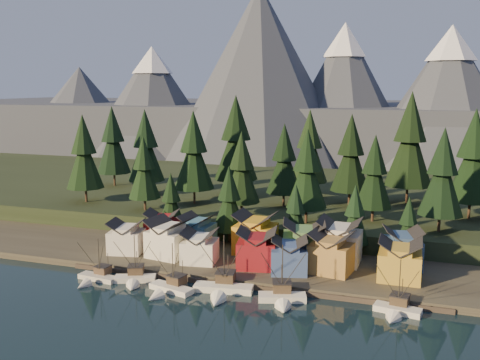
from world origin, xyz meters
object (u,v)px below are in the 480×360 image
(boat_3, at_px, (222,283))
(boat_6, at_px, (397,303))
(boat_0, at_px, (95,273))
(house_back_0, at_px, (162,227))
(house_front_0, at_px, (126,236))
(house_back_1, at_px, (197,231))
(boat_2, at_px, (168,283))
(boat_4, at_px, (283,290))
(house_front_1, at_px, (169,237))
(boat_1, at_px, (134,273))

(boat_3, xyz_separation_m, boat_6, (33.21, 0.70, -0.09))
(boat_0, xyz_separation_m, house_back_0, (4.03, 23.90, 4.19))
(house_back_0, bearing_deg, boat_6, -34.07)
(house_front_0, bearing_deg, house_back_1, 18.42)
(boat_0, height_order, boat_2, boat_2)
(boat_4, bearing_deg, boat_2, 169.69)
(boat_0, bearing_deg, boat_2, 3.80)
(boat_0, bearing_deg, house_back_0, 87.24)
(boat_4, bearing_deg, house_front_1, 138.44)
(house_back_0, bearing_deg, boat_3, -56.33)
(boat_3, bearing_deg, boat_4, -10.18)
(boat_0, bearing_deg, boat_3, 10.90)
(boat_2, height_order, house_front_0, boat_2)
(house_back_1, bearing_deg, house_front_1, -110.21)
(boat_0, distance_m, house_back_0, 24.60)
(boat_6, xyz_separation_m, house_back_0, (-56.97, 21.23, 3.83))
(boat_1, relative_size, house_back_1, 1.33)
(boat_4, relative_size, boat_6, 1.11)
(house_front_0, bearing_deg, boat_4, -29.72)
(boat_0, distance_m, house_front_0, 16.13)
(house_front_1, xyz_separation_m, house_back_0, (-5.50, 7.97, -0.17))
(boat_2, xyz_separation_m, house_back_0, (-13.33, 24.82, 3.97))
(boat_3, distance_m, house_front_0, 32.33)
(boat_2, relative_size, house_front_1, 1.10)
(boat_1, relative_size, house_front_0, 1.24)
(house_front_1, bearing_deg, house_front_0, -168.61)
(boat_4, distance_m, boat_6, 20.84)
(boat_3, distance_m, boat_4, 12.41)
(boat_3, bearing_deg, house_back_0, 129.42)
(boat_3, bearing_deg, house_front_1, 134.72)
(boat_0, distance_m, house_back_1, 27.73)
(boat_1, distance_m, house_back_0, 22.69)
(boat_2, relative_size, boat_4, 0.90)
(boat_2, distance_m, house_front_1, 19.04)
(boat_6, distance_m, house_back_0, 60.92)
(boat_1, height_order, boat_4, boat_4)
(boat_6, bearing_deg, boat_2, -164.86)
(boat_3, xyz_separation_m, house_front_1, (-18.26, 13.96, 3.91))
(boat_2, height_order, house_back_1, boat_2)
(boat_3, height_order, boat_4, boat_3)
(boat_6, height_order, house_front_1, house_front_1)
(house_front_0, xyz_separation_m, house_front_1, (10.86, 0.30, 0.66))
(boat_1, distance_m, boat_6, 52.71)
(boat_3, bearing_deg, boat_1, 172.21)
(boat_3, relative_size, boat_6, 1.21)
(boat_0, relative_size, boat_3, 0.75)
(boat_0, xyz_separation_m, boat_1, (8.30, 1.95, 0.36))
(boat_3, distance_m, house_back_1, 26.47)
(boat_3, xyz_separation_m, boat_4, (12.40, -0.50, 0.16))
(house_back_0, bearing_deg, boat_4, -45.43)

